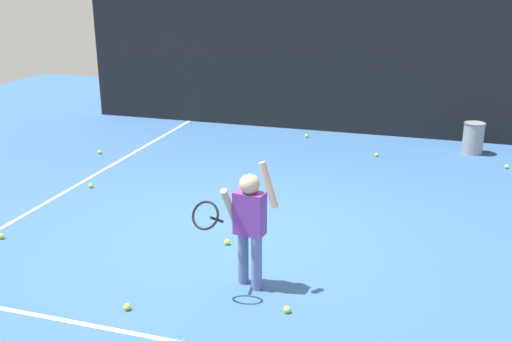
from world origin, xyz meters
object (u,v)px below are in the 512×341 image
Objects in this scene: tennis_ball_0 at (287,309)px; tennis_ball_6 at (91,186)px; tennis_ball_1 at (307,136)px; tennis_player at (248,221)px; tennis_ball_2 at (1,236)px; tennis_ball_7 at (507,167)px; tennis_ball_5 at (100,152)px; tennis_ball_4 at (227,242)px; ball_hopper at (473,138)px; tennis_ball_8 at (376,155)px; tennis_ball_3 at (127,307)px.

tennis_ball_6 is (-3.65, 2.45, 0.00)m from tennis_ball_0.
tennis_ball_0 is 1.00× the size of tennis_ball_1.
tennis_player is 20.46× the size of tennis_ball_6.
tennis_ball_2 is 7.72m from tennis_ball_7.
tennis_ball_1 is at bearing 33.57° from tennis_ball_5.
tennis_ball_5 is at bearing 140.50° from tennis_ball_4.
ball_hopper reaches higher than tennis_ball_1.
tennis_ball_5 is (-6.36, -2.00, -0.26)m from ball_hopper.
tennis_player reaches higher than tennis_ball_5.
ball_hopper is 8.52× the size of tennis_ball_5.
tennis_ball_5 and tennis_ball_8 have the same top height.
tennis_ball_8 is (-2.13, 0.05, 0.00)m from tennis_ball_7.
tennis_ball_8 is at bearing 49.92° from tennis_ball_2.
ball_hopper is 1.79m from tennis_ball_8.
tennis_ball_0 is 1.00× the size of tennis_ball_8.
tennis_ball_4 is at bearing -39.50° from tennis_ball_5.
ball_hopper is at bearing 75.17° from tennis_player.
tennis_ball_2 is (-5.61, -5.47, -0.26)m from ball_hopper.
ball_hopper is 7.84m from tennis_ball_2.
tennis_player is at bearing 143.70° from tennis_ball_0.
tennis_ball_3 is 1.00× the size of tennis_ball_4.
tennis_ball_3 and tennis_ball_7 have the same top height.
tennis_player is 0.93m from tennis_ball_0.
ball_hopper is 0.97m from tennis_ball_7.
tennis_ball_6 is at bearing 154.64° from tennis_player.
tennis_ball_4 is 2.90m from tennis_ball_6.
tennis_ball_6 is at bearing -123.44° from tennis_ball_1.
tennis_ball_2 is at bearing -166.41° from tennis_ball_4.
ball_hopper is at bearing 32.84° from tennis_ball_6.
tennis_ball_6 is (0.05, 1.89, 0.00)m from tennis_ball_2.
tennis_ball_4 and tennis_ball_5 have the same top height.
tennis_ball_3 is at bearing -23.40° from tennis_ball_2.
tennis_player reaches higher than tennis_ball_8.
tennis_ball_7 is (3.58, -0.96, 0.00)m from tennis_ball_1.
tennis_ball_1 is at bearing 91.45° from tennis_ball_4.
tennis_ball_1 is 1.00× the size of tennis_ball_7.
tennis_ball_2 is at bearing -77.69° from tennis_ball_5.
ball_hopper is 6.68m from tennis_ball_5.
tennis_player is 20.46× the size of tennis_ball_2.
tennis_ball_6 is (-2.62, 1.24, 0.00)m from tennis_ball_4.
tennis_ball_5 is at bearing 102.31° from tennis_ball_2.
tennis_player is 5.44m from tennis_ball_5.
tennis_ball_7 is (2.42, 5.27, 0.00)m from tennis_ball_0.
tennis_ball_1 is at bearing 147.77° from tennis_ball_8.
tennis_ball_3 is at bearing -133.23° from tennis_player.
tennis_ball_0 is at bearing -79.44° from tennis_ball_1.
tennis_ball_4 is (0.43, 1.61, 0.00)m from tennis_ball_3.
tennis_ball_3 is (-3.37, -6.44, -0.26)m from ball_hopper.
tennis_ball_1 is at bearing 56.56° from tennis_ball_6.
tennis_ball_0 is 1.00× the size of tennis_ball_4.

